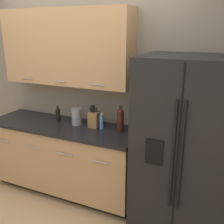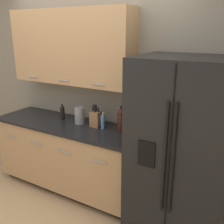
% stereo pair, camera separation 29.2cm
% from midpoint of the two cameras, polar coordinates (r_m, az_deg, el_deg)
% --- Properties ---
extents(wall_back, '(10.00, 0.39, 2.60)m').
position_cam_midpoint_polar(wall_back, '(3.36, -2.84, 7.10)').
color(wall_back, gray).
rests_on(wall_back, ground_plane).
extents(counter_unit, '(1.95, 0.64, 0.92)m').
position_cam_midpoint_polar(counter_unit, '(3.52, -7.18, -9.35)').
color(counter_unit, black).
rests_on(counter_unit, ground_plane).
extents(refrigerator, '(0.91, 0.79, 1.83)m').
position_cam_midpoint_polar(refrigerator, '(2.69, 17.90, -8.31)').
color(refrigerator, black).
rests_on(refrigerator, ground_plane).
extents(knife_block, '(0.12, 0.11, 0.28)m').
position_cam_midpoint_polar(knife_block, '(3.16, -0.92, -1.48)').
color(knife_block, olive).
rests_on(knife_block, counter_unit).
extents(wine_bottle, '(0.08, 0.08, 0.31)m').
position_cam_midpoint_polar(wine_bottle, '(3.00, 4.73, -1.76)').
color(wine_bottle, '#3D1914').
rests_on(wine_bottle, counter_unit).
extents(soap_dispenser, '(0.05, 0.05, 0.20)m').
position_cam_midpoint_polar(soap_dispenser, '(3.09, 0.67, -2.21)').
color(soap_dispenser, '#4C7FB2').
rests_on(soap_dispenser, counter_unit).
extents(oil_bottle, '(0.06, 0.06, 0.21)m').
position_cam_midpoint_polar(oil_bottle, '(3.45, -8.36, -0.11)').
color(oil_bottle, black).
rests_on(oil_bottle, counter_unit).
extents(steel_canister, '(0.13, 0.13, 0.23)m').
position_cam_midpoint_polar(steel_canister, '(3.27, -4.55, -0.77)').
color(steel_canister, gray).
rests_on(steel_canister, counter_unit).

